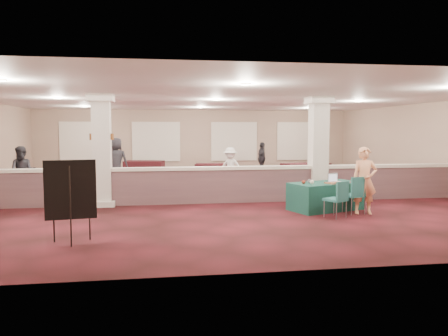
{
  "coord_description": "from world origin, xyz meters",
  "views": [
    {
      "loc": [
        -1.89,
        -14.41,
        2.2
      ],
      "look_at": [
        -0.03,
        -2.0,
        1.1
      ],
      "focal_mm": 35.0,
      "sensor_mm": 36.0,
      "label": 1
    }
  ],
  "objects": [
    {
      "name": "wall_right",
      "position": [
        8.0,
        0.0,
        1.6
      ],
      "size": [
        0.04,
        16.0,
        3.2
      ],
      "primitive_type": "cube",
      "color": "gray",
      "rests_on": "ground"
    },
    {
      "name": "attendee_d",
      "position": [
        -3.57,
        3.5,
        0.95
      ],
      "size": [
        1.02,
        0.68,
        1.89
      ],
      "primitive_type": "imported",
      "rotation": [
        0.0,
        0.0,
        2.94
      ],
      "color": "black",
      "rests_on": "ground"
    },
    {
      "name": "far_table_back_center",
      "position": [
        0.57,
        5.36,
        0.32
      ],
      "size": [
        1.73,
        1.11,
        0.65
      ],
      "primitive_type": "cube",
      "rotation": [
        0.0,
        0.0,
        -0.21
      ],
      "color": "black",
      "rests_on": "ground"
    },
    {
      "name": "easel_board",
      "position": [
        -3.57,
        -5.77,
        1.03
      ],
      "size": [
        0.95,
        0.53,
        1.62
      ],
      "rotation": [
        0.0,
        0.0,
        0.15
      ],
      "color": "black",
      "rests_on": "ground"
    },
    {
      "name": "sconce_left",
      "position": [
        -3.78,
        -1.5,
        2.0
      ],
      "size": [
        0.12,
        0.12,
        0.18
      ],
      "color": "brown",
      "rests_on": "column_left"
    },
    {
      "name": "yarn_grey",
      "position": [
        2.16,
        -3.11,
        0.81
      ],
      "size": [
        0.11,
        0.11,
        0.11
      ],
      "primitive_type": "sphere",
      "color": "#55545A",
      "rests_on": "near_table"
    },
    {
      "name": "attendee_a",
      "position": [
        -6.26,
        0.51,
        0.84
      ],
      "size": [
        0.83,
        0.51,
        1.67
      ],
      "primitive_type": "imported",
      "rotation": [
        0.0,
        0.0,
        0.08
      ],
      "color": "black",
      "rests_on": "ground"
    },
    {
      "name": "laptop_base",
      "position": [
        2.95,
        -3.01,
        0.76
      ],
      "size": [
        0.4,
        0.34,
        0.02
      ],
      "primitive_type": "cube",
      "rotation": [
        0.0,
        0.0,
        0.34
      ],
      "color": "#BCBCC1",
      "rests_on": "near_table"
    },
    {
      "name": "far_table_front_left",
      "position": [
        -3.03,
        1.85,
        0.37
      ],
      "size": [
        1.89,
        1.05,
        0.74
      ],
      "primitive_type": "cube",
      "rotation": [
        0.0,
        0.0,
        0.08
      ],
      "color": "black",
      "rests_on": "ground"
    },
    {
      "name": "far_table_front_right",
      "position": [
        6.21,
        1.56,
        0.39
      ],
      "size": [
        2.11,
        1.42,
        0.78
      ],
      "primitive_type": "cube",
      "rotation": [
        0.0,
        0.0,
        0.25
      ],
      "color": "black",
      "rests_on": "ground"
    },
    {
      "name": "wall_back",
      "position": [
        0.0,
        8.0,
        1.6
      ],
      "size": [
        16.0,
        0.04,
        3.2
      ],
      "primitive_type": "cube",
      "color": "gray",
      "rests_on": "ground"
    },
    {
      "name": "attendee_b",
      "position": [
        0.85,
        2.22,
        0.76
      ],
      "size": [
        1.07,
        0.87,
        1.52
      ],
      "primitive_type": "imported",
      "rotation": [
        0.0,
        0.0,
        -0.51
      ],
      "color": "silver",
      "rests_on": "ground"
    },
    {
      "name": "conf_chair_main",
      "position": [
        3.2,
        -3.75,
        0.58
      ],
      "size": [
        0.57,
        0.57,
        0.98
      ],
      "rotation": [
        0.0,
        0.0,
        0.17
      ],
      "color": "#215F61",
      "rests_on": "ground"
    },
    {
      "name": "scissors",
      "position": [
        3.37,
        -3.12,
        0.76
      ],
      "size": [
        0.13,
        0.07,
        0.01
      ],
      "primitive_type": "cube",
      "rotation": [
        0.0,
        0.0,
        0.34
      ],
      "color": "#AC1223",
      "rests_on": "near_table"
    },
    {
      "name": "column_left",
      "position": [
        -3.5,
        -1.5,
        1.64
      ],
      "size": [
        0.72,
        0.72,
        3.2
      ],
      "color": "silver",
      "rests_on": "ground"
    },
    {
      "name": "yarn_red",
      "position": [
        1.94,
        -3.26,
        0.81
      ],
      "size": [
        0.1,
        0.1,
        0.1
      ],
      "primitive_type": "sphere",
      "color": "maroon",
      "rests_on": "near_table"
    },
    {
      "name": "far_table_back_left",
      "position": [
        -2.58,
        6.5,
        0.37
      ],
      "size": [
        1.96,
        1.27,
        0.73
      ],
      "primitive_type": "cube",
      "rotation": [
        0.0,
        0.0,
        -0.22
      ],
      "color": "black",
      "rests_on": "ground"
    },
    {
      "name": "partition_wall",
      "position": [
        0.0,
        -1.5,
        0.57
      ],
      "size": [
        15.6,
        0.28,
        1.1
      ],
      "color": "#52383F",
      "rests_on": "ground"
    },
    {
      "name": "woman",
      "position": [
        3.42,
        -3.77,
        0.88
      ],
      "size": [
        0.71,
        0.55,
        1.75
      ],
      "primitive_type": "imported",
      "rotation": [
        0.0,
        0.0,
        -0.22
      ],
      "color": "tan",
      "rests_on": "ground"
    },
    {
      "name": "sconce_right",
      "position": [
        -3.22,
        -1.5,
        2.0
      ],
      "size": [
        0.12,
        0.12,
        0.18
      ],
      "color": "brown",
      "rests_on": "column_left"
    },
    {
      "name": "yarn_cream",
      "position": [
        2.14,
        -3.36,
        0.81
      ],
      "size": [
        0.11,
        0.11,
        0.11
      ],
      "primitive_type": "sphere",
      "color": "beige",
      "rests_on": "near_table"
    },
    {
      "name": "screen_glow",
      "position": [
        2.91,
        -2.91,
        0.87
      ],
      "size": [
        0.29,
        0.11,
        0.2
      ],
      "primitive_type": "cube",
      "rotation": [
        0.0,
        0.0,
        0.34
      ],
      "color": "silver",
      "rests_on": "near_table"
    },
    {
      "name": "near_table",
      "position": [
        2.64,
        -3.07,
        0.38
      ],
      "size": [
        2.18,
        1.58,
        0.75
      ],
      "primitive_type": "cube",
      "rotation": [
        0.0,
        0.0,
        0.34
      ],
      "color": "#103D2E",
      "rests_on": "ground"
    },
    {
      "name": "ground",
      "position": [
        0.0,
        0.0,
        0.0
      ],
      "size": [
        16.0,
        16.0,
        0.0
      ],
      "primitive_type": "plane",
      "color": "#451118",
      "rests_on": "ground"
    },
    {
      "name": "attendee_c",
      "position": [
        3.02,
        6.0,
        0.8
      ],
      "size": [
        0.88,
        1.04,
        1.61
      ],
      "primitive_type": "imported",
      "rotation": [
        0.0,
        0.0,
        1.02
      ],
      "color": "black",
      "rests_on": "ground"
    },
    {
      "name": "knitting",
      "position": [
        2.77,
        -3.29,
        0.77
      ],
      "size": [
        0.49,
        0.43,
        0.03
      ],
      "primitive_type": "cube",
      "rotation": [
        0.0,
        0.0,
        0.34
      ],
      "color": "#AF511C",
      "rests_on": "near_table"
    },
    {
      "name": "wall_front",
      "position": [
        0.0,
        -8.0,
        1.6
      ],
      "size": [
        16.0,
        0.04,
        3.2
      ],
      "primitive_type": "cube",
      "color": "gray",
      "rests_on": "ground"
    },
    {
      "name": "far_table_front_center",
      "position": [
        -2.0,
        3.0,
        0.33
      ],
      "size": [
        1.78,
        1.23,
        0.66
      ],
      "primitive_type": "cube",
      "rotation": [
        0.0,
        0.0,
        0.28
      ],
      "color": "black",
      "rests_on": "ground"
    },
    {
      "name": "column_right",
      "position": [
        3.0,
        -1.5,
        1.64
      ],
      "size": [
        0.72,
        0.72,
        3.2
      ],
      "color": "silver",
      "rests_on": "ground"
    },
    {
      "name": "laptop_screen",
      "position": [
        2.91,
        -2.9,
        0.89
      ],
      "size": [
        0.33,
        0.13,
        0.23
      ],
      "primitive_type": "cube",
      "rotation": [
        0.0,
        0.0,
        0.34
      ],
      "color": "#BCBCC1",
      "rests_on": "near_table"
    },
    {
      "name": "ceiling",
      "position": [
        0.0,
        0.0,
        3.2
      ],
      "size": [
        16.0,
        16.0,
        0.02
      ],
      "primitive_type": "cube",
      "color": "silver",
      "rests_on": "wall_back"
    },
    {
      "name": "conf_chair_side",
      "position": [
        2.52,
        -4.21,
        0.55
      ],
      "size": [
        0.63,
        0.63,
        0.93
      ],
      "rotation": [
        0.0,
        0.0,
        0.51
      ],
      "color": "#215F61",
      "rests_on": "ground"
    },
    {
      "name": "far_table_back_right",
      "position": [
        4.24,
        3.2,
        0.4
      ],
      "size": [
        2.15,
        1.51,
        0.79
      ],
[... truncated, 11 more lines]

